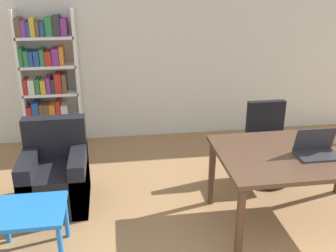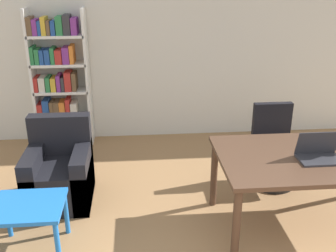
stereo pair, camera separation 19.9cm
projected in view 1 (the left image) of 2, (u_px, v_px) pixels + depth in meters
name	position (u px, v px, depth m)	size (l,w,h in m)	color
wall_back	(167.00, 44.00, 5.51)	(8.00, 0.06, 2.70)	silver
desk	(302.00, 160.00, 3.65)	(1.57, 1.04, 0.77)	#4C3323
laptop	(317.00, 150.00, 3.53)	(0.38, 0.24, 0.25)	#2D2D33
office_chair	(267.00, 145.00, 4.57)	(0.51, 0.51, 0.92)	black
side_table_blue	(29.00, 217.00, 3.29)	(0.60, 0.53, 0.47)	blue
armchair	(56.00, 178.00, 4.12)	(0.65, 0.72, 0.88)	black
bookshelf	(48.00, 85.00, 5.28)	(0.77, 0.28, 1.88)	white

